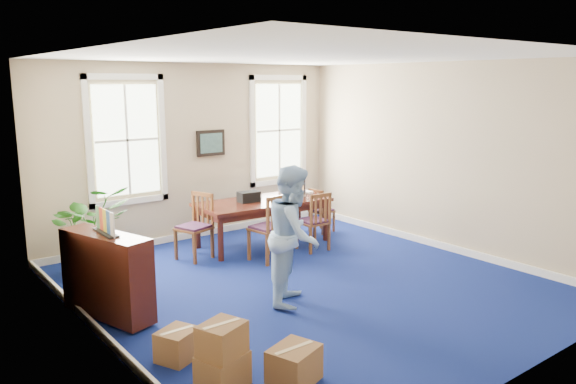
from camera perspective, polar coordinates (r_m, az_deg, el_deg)
floor at (r=8.19m, az=2.05°, el=-9.34°), size 6.50×6.50×0.00m
ceiling at (r=7.68m, az=2.21°, el=13.62°), size 6.50×6.50×0.00m
wall_back at (r=10.46m, az=-9.39°, el=4.03°), size 6.50×0.00×6.50m
wall_front at (r=5.73m, az=23.47°, el=-2.56°), size 6.50×0.00×6.50m
wall_left at (r=6.32m, az=-19.23°, el=-1.04°), size 0.00×6.50×6.50m
wall_right at (r=9.96m, az=15.52°, el=3.43°), size 0.00×6.50×6.50m
baseboard_back at (r=10.73m, az=-9.06°, el=-4.17°), size 6.00×0.04×0.12m
baseboard_left at (r=6.81m, az=-18.14°, el=-13.78°), size 0.04×6.50×0.12m
baseboard_right at (r=10.24m, az=14.97°, el=-5.15°), size 0.04×6.50×0.12m
window_left at (r=9.86m, az=-16.07°, el=5.08°), size 1.40×0.12×2.20m
window_right at (r=11.43m, az=-0.95°, el=6.29°), size 1.40×0.12×2.20m
wall_picture at (r=10.54m, az=-7.85°, el=4.96°), size 0.58×0.06×0.48m
conference_table at (r=10.03m, az=-2.54°, el=-3.10°), size 2.42×1.22×0.80m
crt_tv at (r=10.36m, az=0.40°, el=0.69°), size 0.54×0.57×0.37m
game_console at (r=10.54m, az=1.95°, el=-0.03°), size 0.19×0.22×0.05m
equipment_bag at (r=9.82m, az=-4.01°, el=-0.48°), size 0.39×0.27×0.18m
chair_near_left at (r=9.09m, az=-2.10°, el=-3.60°), size 0.56×0.56×1.11m
chair_near_right at (r=9.68m, az=2.54°, el=-2.95°), size 0.48×0.48×1.02m
chair_end_left at (r=9.29m, az=-9.57°, el=-3.52°), size 0.61×0.61×1.08m
chair_end_right at (r=10.87m, az=3.46°, el=-1.85°), size 0.44×0.44×0.86m
man at (r=7.32m, az=0.63°, el=-4.36°), size 1.12×1.11×1.82m
credenza at (r=7.27m, az=-17.89°, el=-8.23°), size 0.75×1.38×1.04m
brochure_rack at (r=7.09m, az=-18.07°, el=-2.99°), size 0.20×0.74×0.32m
potted_plant at (r=9.09m, az=-19.54°, el=-3.51°), size 1.28×1.14×1.33m
cardboard_boxes at (r=5.69m, az=-5.63°, el=-15.28°), size 1.55×1.55×0.68m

